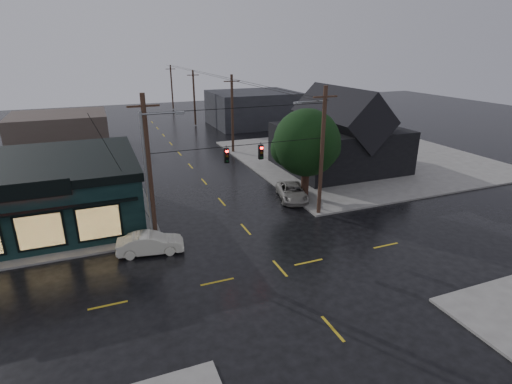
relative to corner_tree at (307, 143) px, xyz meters
name	(u,v)px	position (x,y,z in m)	size (l,w,h in m)	color
ground_plane	(280,268)	(-7.21, -10.21, -5.03)	(160.00, 160.00, 0.00)	black
sidewalk_ne	(358,157)	(12.79, 9.79, -4.95)	(28.00, 28.00, 0.15)	slate
pizza_shop	(24,193)	(-22.21, 2.73, -2.47)	(16.30, 12.34, 4.90)	black
ne_building	(340,129)	(7.79, 6.79, -0.55)	(12.60, 11.60, 8.75)	black
corner_tree	(307,143)	(0.00, 0.00, 0.00)	(5.83, 5.83, 7.82)	black
utility_pole_nw	(156,241)	(-13.71, -3.71, -5.03)	(2.00, 0.32, 10.15)	#352317
utility_pole_ne	(318,214)	(-0.71, -3.71, -5.03)	(2.00, 0.32, 10.15)	#352317
utility_pole_far_a	(233,152)	(-0.71, 17.79, -5.03)	(2.00, 0.32, 9.65)	#352317
utility_pole_far_b	(196,125)	(-0.71, 37.79, -5.03)	(2.00, 0.32, 9.15)	#352317
utility_pole_far_c	(173,109)	(-0.71, 57.79, -5.03)	(2.00, 0.32, 9.15)	#352317
span_signal_assembly	(244,153)	(-7.11, -3.71, 0.67)	(13.00, 0.48, 1.23)	black
streetlight_nw	(153,246)	(-14.01, -4.41, -5.03)	(5.40, 0.30, 9.15)	gray
streetlight_ne	(319,210)	(-0.21, -3.01, -5.03)	(5.40, 0.30, 9.15)	gray
bg_building_west	(60,130)	(-21.21, 29.79, -2.83)	(12.00, 10.00, 4.40)	#3E332D
bg_building_east	(253,108)	(8.79, 34.79, -2.23)	(14.00, 12.00, 5.60)	#232327
sedan_cream	(150,243)	(-14.26, -5.27, -4.32)	(1.49, 4.27, 1.41)	silver
suv_silver	(292,192)	(-1.21, 0.09, -4.35)	(2.23, 4.84, 1.35)	gray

